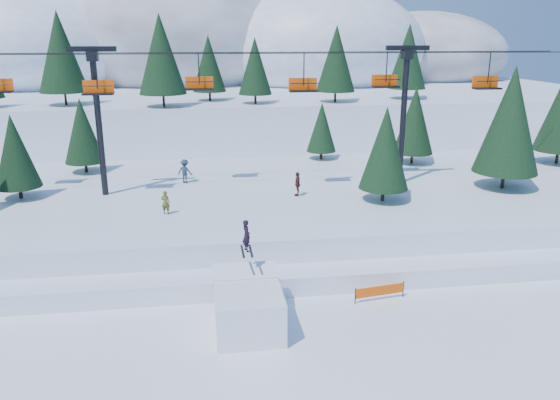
{
  "coord_description": "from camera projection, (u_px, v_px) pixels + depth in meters",
  "views": [
    {
      "loc": [
        -1.96,
        -21.06,
        13.48
      ],
      "look_at": [
        1.95,
        6.0,
        5.2
      ],
      "focal_mm": 35.0,
      "sensor_mm": 36.0,
      "label": 1
    }
  ],
  "objects": [
    {
      "name": "ground",
      "position": [
        256.0,
        353.0,
        24.12
      ],
      "size": [
        160.0,
        160.0,
        0.0
      ],
      "primitive_type": "plane",
      "color": "white",
      "rests_on": "ground"
    },
    {
      "name": "mid_shelf",
      "position": [
        231.0,
        206.0,
        40.81
      ],
      "size": [
        70.0,
        22.0,
        2.5
      ],
      "primitive_type": "cube",
      "color": "white",
      "rests_on": "ground"
    },
    {
      "name": "banner_near",
      "position": [
        380.0,
        291.0,
        28.78
      ],
      "size": [
        2.83,
        0.48,
        0.9
      ],
      "color": "black",
      "rests_on": "ground"
    },
    {
      "name": "berm",
      "position": [
        242.0,
        268.0,
        31.54
      ],
      "size": [
        70.0,
        6.0,
        1.1
      ],
      "primitive_type": "cube",
      "color": "white",
      "rests_on": "ground"
    },
    {
      "name": "distant_skiers",
      "position": [
        150.0,
        184.0,
        38.5
      ],
      "size": [
        21.74,
        8.52,
        1.85
      ],
      "color": "#482320",
      "rests_on": "mid_shelf"
    },
    {
      "name": "banner_far",
      "position": [
        416.0,
        276.0,
        30.51
      ],
      "size": [
        2.7,
        0.98,
        0.9
      ],
      "color": "black",
      "rests_on": "ground"
    },
    {
      "name": "jump_kicker",
      "position": [
        248.0,
        306.0,
        25.82
      ],
      "size": [
        3.13,
        4.36,
        4.99
      ],
      "color": "white",
      "rests_on": "ground"
    },
    {
      "name": "conifer_stand",
      "position": [
        269.0,
        130.0,
        39.91
      ],
      "size": [
        63.93,
        17.07,
        9.0
      ],
      "color": "black",
      "rests_on": "mid_shelf"
    },
    {
      "name": "chairlift",
      "position": [
        255.0,
        96.0,
        38.77
      ],
      "size": [
        46.0,
        3.21,
        10.28
      ],
      "color": "black",
      "rests_on": "mid_shelf"
    },
    {
      "name": "mountain_ridge",
      "position": [
        180.0,
        59.0,
        90.11
      ],
      "size": [
        119.0,
        60.5,
        26.46
      ],
      "color": "white",
      "rests_on": "ground"
    }
  ]
}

